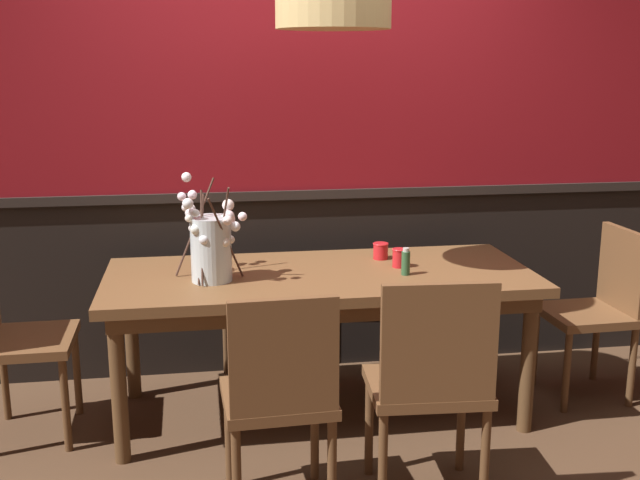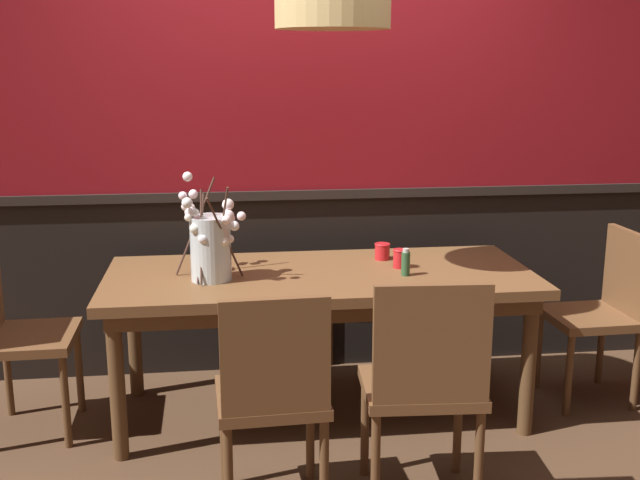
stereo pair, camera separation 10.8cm
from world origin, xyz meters
The scene contains 14 objects.
ground_plane centered at (0.00, 0.00, 0.00)m, with size 24.00×24.00×0.00m, color #4C3321.
back_wall centered at (0.00, 0.67, 1.44)m, with size 5.34×0.14×2.90m.
dining_table centered at (0.00, 0.00, 0.65)m, with size 2.06×0.87×0.73m.
chair_head_east_end centered at (1.47, 0.00, 0.50)m, with size 0.43×0.42×0.89m.
chair_near_side_right centered at (0.30, -0.87, 0.54)m, with size 0.48×0.43×0.95m.
chair_near_side_left centered at (-0.29, -0.87, 0.52)m, with size 0.43×0.42×0.92m.
chair_far_side_right centered at (0.32, 0.86, 0.51)m, with size 0.43×0.43×0.92m.
chair_far_side_left centered at (-0.27, 0.84, 0.52)m, with size 0.43×0.42×0.91m.
chair_head_west_end centered at (-1.44, -0.02, 0.52)m, with size 0.41×0.45×0.90m.
vase_with_blossoms centered at (-0.52, -0.06, 0.90)m, with size 0.34×0.39×0.48m.
candle_holder_nearer_center centered at (0.35, 0.21, 0.78)m, with size 0.08×0.08×0.08m.
candle_holder_nearer_edge centered at (0.40, 0.03, 0.78)m, with size 0.07×0.07×0.09m.
condiment_bottle centered at (0.40, -0.11, 0.80)m, with size 0.04×0.04×0.13m.
pendant_lamp centered at (0.05, -0.08, 1.97)m, with size 0.51×0.51×1.04m.
Camera 1 is at (-0.56, -3.54, 1.73)m, focal length 43.11 mm.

